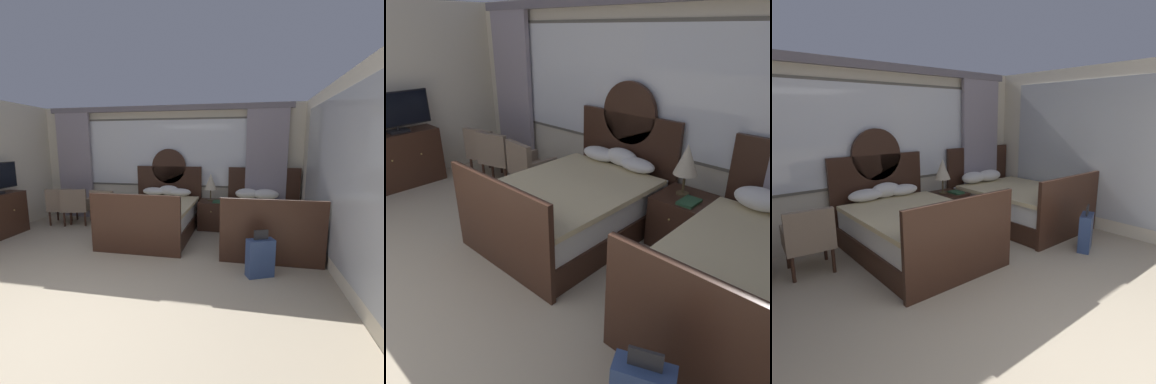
# 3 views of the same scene
# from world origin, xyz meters

# --- Properties ---
(wall_back_window) EXTENTS (6.16, 0.22, 2.70)m
(wall_back_window) POSITION_xyz_m (0.00, 4.35, 1.42)
(wall_back_window) COLOR beige
(wall_back_window) RESTS_ON ground_plane
(bed_near_window) EXTENTS (1.54, 2.15, 1.71)m
(bed_near_window) POSITION_xyz_m (0.11, 3.26, 0.38)
(bed_near_window) COLOR #382116
(bed_near_window) RESTS_ON ground_plane
(bed_near_mirror) EXTENTS (1.54, 2.15, 1.71)m
(bed_near_mirror) POSITION_xyz_m (2.26, 3.26, 0.38)
(bed_near_mirror) COLOR #382116
(bed_near_mirror) RESTS_ON ground_plane
(nightstand_between_beds) EXTENTS (0.58, 0.61, 0.60)m
(nightstand_between_beds) POSITION_xyz_m (1.19, 3.88, 0.30)
(nightstand_between_beds) COLOR #382116
(nightstand_between_beds) RESTS_ON ground_plane
(table_lamp_on_nightstand) EXTENTS (0.27, 0.27, 0.59)m
(table_lamp_on_nightstand) POSITION_xyz_m (1.14, 3.92, 1.01)
(table_lamp_on_nightstand) COLOR brown
(table_lamp_on_nightstand) RESTS_ON nightstand_between_beds
(book_on_nightstand) EXTENTS (0.18, 0.26, 0.03)m
(book_on_nightstand) POSITION_xyz_m (1.30, 3.77, 0.62)
(book_on_nightstand) COLOR #285133
(book_on_nightstand) RESTS_ON nightstand_between_beds
(dresser_minibar) EXTENTS (0.45, 1.60, 0.86)m
(dresser_minibar) POSITION_xyz_m (-2.87, 2.21, 0.43)
(dresser_minibar) COLOR #382116
(dresser_minibar) RESTS_ON ground_plane
(tv_flatscreen) EXTENTS (0.20, 1.04, 0.60)m
(tv_flatscreen) POSITION_xyz_m (-2.84, 2.45, 1.18)
(tv_flatscreen) COLOR black
(tv_flatscreen) RESTS_ON dresser_minibar
(armchair_by_window_left) EXTENTS (0.60, 0.60, 0.84)m
(armchair_by_window_left) POSITION_xyz_m (-1.15, 3.57, 0.46)
(armchair_by_window_left) COLOR #84705B
(armchair_by_window_left) RESTS_ON ground_plane
(armchair_by_window_centre) EXTENTS (0.68, 0.68, 0.84)m
(armchair_by_window_centre) POSITION_xyz_m (-1.90, 3.57, 0.46)
(armchair_by_window_centre) COLOR #84705B
(armchair_by_window_centre) RESTS_ON ground_plane
(armchair_by_window_right) EXTENTS (0.68, 0.68, 0.84)m
(armchair_by_window_right) POSITION_xyz_m (-2.26, 3.57, 0.46)
(armchair_by_window_right) COLOR #84705B
(armchair_by_window_right) RESTS_ON ground_plane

